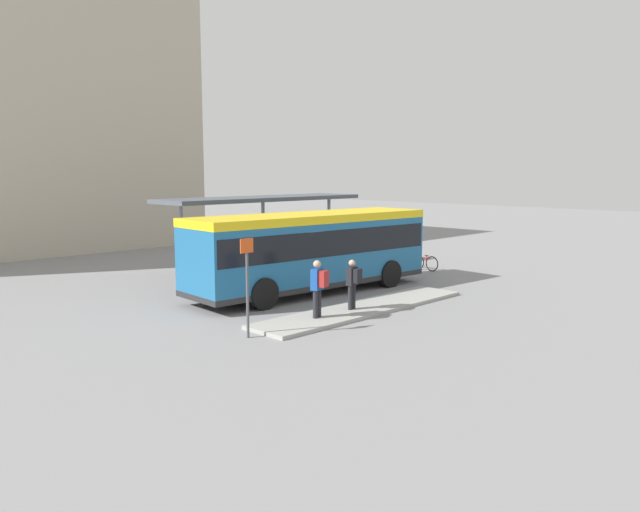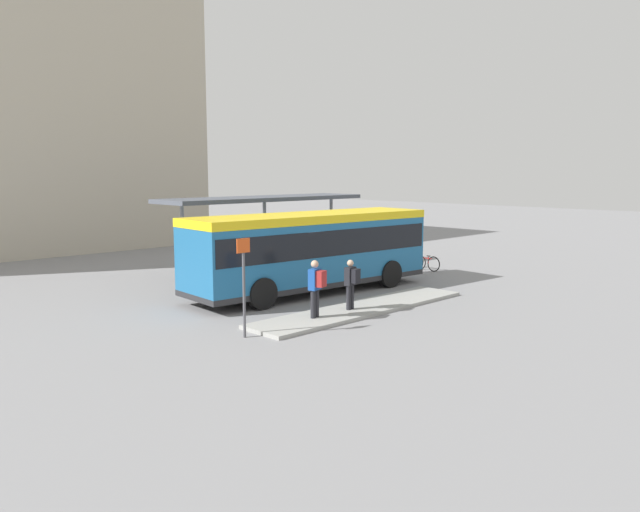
% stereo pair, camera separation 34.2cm
% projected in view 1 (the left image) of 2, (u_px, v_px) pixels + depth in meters
% --- Properties ---
extents(ground_plane, '(120.00, 120.00, 0.00)m').
position_uv_depth(ground_plane, '(311.00, 292.00, 23.95)').
color(ground_plane, gray).
extents(curb_island, '(8.96, 1.80, 0.12)m').
position_uv_depth(curb_island, '(364.00, 308.00, 20.90)').
color(curb_island, '#9E9E99').
rests_on(curb_island, ground_plane).
extents(city_bus, '(10.26, 3.33, 3.04)m').
position_uv_depth(city_bus, '(311.00, 247.00, 23.72)').
color(city_bus, '#1E6093').
rests_on(city_bus, ground_plane).
extents(pedestrian_waiting, '(0.43, 0.46, 1.65)m').
position_uv_depth(pedestrian_waiting, '(353.00, 281.00, 20.36)').
color(pedestrian_waiting, '#232328').
rests_on(pedestrian_waiting, curb_island).
extents(pedestrian_companion, '(0.49, 0.54, 1.80)m').
position_uv_depth(pedestrian_companion, '(318.00, 285.00, 19.20)').
color(pedestrian_companion, '#232328').
rests_on(pedestrian_companion, curb_island).
extents(bicycle_red, '(0.48, 1.68, 0.72)m').
position_uv_depth(bicycle_red, '(424.00, 262.00, 29.32)').
color(bicycle_red, black).
rests_on(bicycle_red, ground_plane).
extents(bicycle_white, '(0.48, 1.68, 0.72)m').
position_uv_depth(bicycle_white, '(410.00, 261.00, 29.91)').
color(bicycle_white, black).
rests_on(bicycle_white, ground_plane).
extents(bicycle_yellow, '(0.48, 1.60, 0.69)m').
position_uv_depth(bicycle_yellow, '(400.00, 259.00, 30.66)').
color(bicycle_yellow, black).
rests_on(bicycle_yellow, ground_plane).
extents(station_shelter, '(10.31, 2.59, 3.47)m').
position_uv_depth(station_shelter, '(263.00, 200.00, 28.50)').
color(station_shelter, '#4C515B').
rests_on(station_shelter, ground_plane).
extents(platform_sign, '(0.44, 0.08, 2.80)m').
position_uv_depth(platform_sign, '(247.00, 283.00, 17.25)').
color(platform_sign, '#4C4C51').
rests_on(platform_sign, ground_plane).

